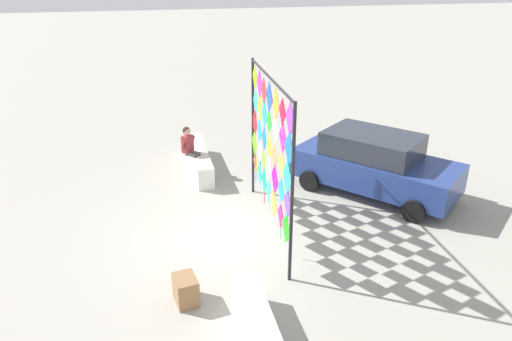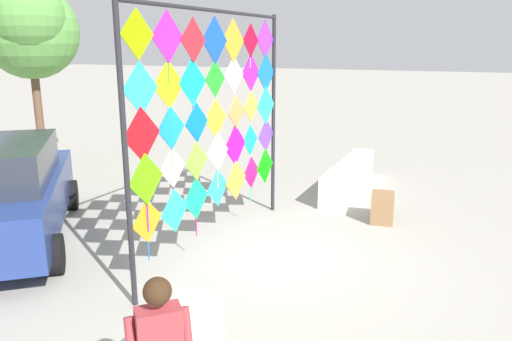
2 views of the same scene
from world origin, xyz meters
The scene contains 6 objects.
ground centered at (0.00, 0.00, 0.00)m, with size 120.00×120.00×0.00m, color #9E998E.
plaza_ledge_left centered at (-4.08, -0.31, 0.32)m, with size 3.24×0.47×0.64m, color silver.
kite_display_rack centered at (-0.01, 0.84, 2.23)m, with size 4.24×0.28×3.75m.
seated_vendor centered at (-3.75, -0.60, 0.88)m, with size 0.71×0.71×1.49m.
parked_car centered at (-1.32, 4.21, 0.87)m, with size 4.61×4.28×1.72m.
cardboard_box_large centered at (2.28, -1.38, 0.27)m, with size 0.55×0.40×0.54m, color olive.
Camera 1 is at (9.83, -1.81, 5.97)m, focal length 33.73 mm.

